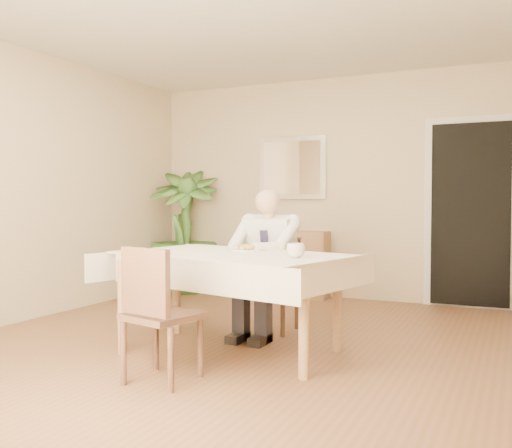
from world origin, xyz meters
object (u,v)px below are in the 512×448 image
at_px(chair_near, 155,308).
at_px(sideboard, 287,264).
at_px(dining_table, 231,264).
at_px(seated_man, 263,255).
at_px(chair_far, 276,278).
at_px(coffee_mug, 296,251).
at_px(potted_palm, 184,231).

relative_size(chair_near, sideboard, 0.87).
relative_size(dining_table, seated_man, 1.57).
bearing_deg(chair_far, coffee_mug, -62.38).
relative_size(coffee_mug, potted_palm, 0.08).
xyz_separation_m(seated_man, potted_palm, (-1.88, 1.75, 0.08)).
bearing_deg(seated_man, chair_far, 90.00).
height_order(chair_near, potted_palm, potted_palm).
xyz_separation_m(dining_table, seated_man, (-0.00, 0.59, 0.02)).
distance_m(coffee_mug, sideboard, 2.93).
relative_size(seated_man, sideboard, 1.26).
bearing_deg(dining_table, chair_far, 103.72).
height_order(chair_near, sideboard, chair_near).
height_order(dining_table, sideboard, sideboard).
height_order(chair_far, sideboard, chair_far).
bearing_deg(dining_table, potted_palm, 142.45).
height_order(chair_near, seated_man, seated_man).
xyz_separation_m(dining_table, chair_near, (-0.08, -0.86, -0.19)).
relative_size(chair_near, potted_palm, 0.56).
height_order(seated_man, sideboard, seated_man).
relative_size(seated_man, potted_palm, 0.81).
relative_size(dining_table, coffee_mug, 15.45).
xyz_separation_m(chair_far, chair_near, (-0.08, -1.73, 0.02)).
bearing_deg(sideboard, chair_far, -74.24).
bearing_deg(seated_man, sideboard, 105.87).
bearing_deg(dining_table, seated_man, 103.72).
relative_size(dining_table, potted_palm, 1.26).
distance_m(dining_table, potted_palm, 3.00).
xyz_separation_m(sideboard, potted_palm, (-1.32, -0.22, 0.38)).
bearing_deg(potted_palm, sideboard, 9.41).
height_order(seated_man, coffee_mug, seated_man).
distance_m(dining_table, chair_near, 0.88).
bearing_deg(seated_man, coffee_mug, -51.42).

